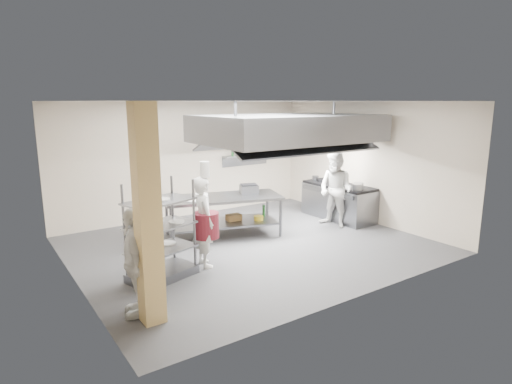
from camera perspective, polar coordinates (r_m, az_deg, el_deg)
floor at (r=9.17m, az=-0.72°, el=-7.08°), size 7.00×7.00×0.00m
ceiling at (r=8.66m, az=-0.78°, el=12.02°), size 7.00×7.00×0.00m
wall_back at (r=11.38m, az=-9.18°, el=4.29°), size 7.00×0.00×7.00m
wall_left at (r=7.48m, az=-23.67°, el=-0.56°), size 0.00×6.00×6.00m
wall_right at (r=11.10m, az=14.50°, el=3.86°), size 0.00×6.00×6.00m
column at (r=5.84m, az=-14.25°, el=-3.22°), size 0.30×0.30×3.00m
exhaust_hood at (r=9.77m, az=4.34°, el=8.47°), size 4.00×2.50×0.60m
hood_strip_a at (r=9.26m, az=-0.07°, el=6.32°), size 1.60×0.12×0.04m
hood_strip_b at (r=10.38m, az=8.22°, el=6.81°), size 1.60×0.12×0.04m
wall_shelf at (r=12.12m, az=-1.11°, el=4.90°), size 1.50×0.28×0.04m
island at (r=9.71m, az=-4.39°, el=-3.21°), size 2.79×1.78×0.91m
island_worktop at (r=9.61m, az=-4.43°, el=-0.76°), size 2.79×1.78×0.06m
island_undershelf at (r=9.75m, az=-4.38°, el=-4.09°), size 2.56×1.62×0.04m
pass_rack at (r=7.44m, az=-12.61°, el=-5.08°), size 1.27×0.96×1.69m
cooking_range at (r=11.32m, az=10.92°, el=-1.38°), size 0.80×2.00×0.84m
range_top at (r=11.23m, az=11.01°, el=0.86°), size 0.78×1.96×0.06m
chef_head at (r=7.88m, az=-6.98°, el=-3.96°), size 0.48×0.66×1.68m
chef_line at (r=10.47m, az=10.57°, el=0.28°), size 0.83×0.99×1.82m
chef_plating at (r=6.31m, az=-15.80°, el=-8.97°), size 0.65×0.99×1.57m
griddle at (r=9.86m, az=-0.95°, el=0.36°), size 0.48×0.43×0.20m
wicker_basket at (r=9.83m, az=-2.99°, el=-3.39°), size 0.34×0.25×0.14m
stockpot at (r=10.53m, az=13.33°, el=0.63°), size 0.23×0.23×0.16m
plate_stack at (r=7.54m, az=-12.50°, el=-7.27°), size 0.28×0.28×0.05m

